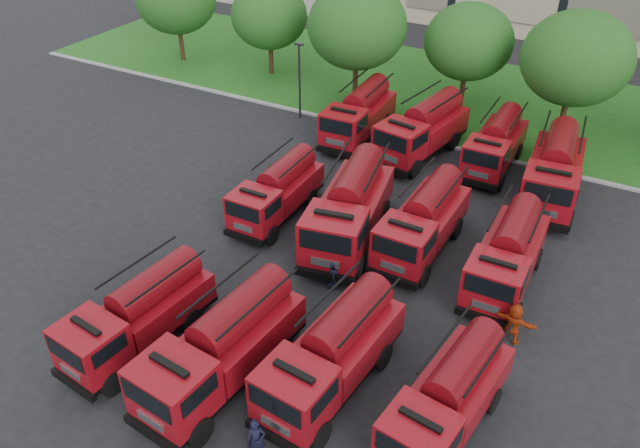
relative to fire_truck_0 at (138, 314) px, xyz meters
The scene contains 23 objects.
ground 6.43m from the fire_truck_0, 40.94° to the left, with size 140.00×140.00×0.00m, color black.
lawn 30.50m from the fire_truck_0, 81.09° to the left, with size 70.00×16.00×0.12m, color #184813.
curb 22.54m from the fire_truck_0, 77.89° to the left, with size 70.00×0.30×0.14m, color gray.
tree_1 29.51m from the fire_truck_0, 112.60° to the left, with size 5.71×5.71×6.98m.
tree_2 26.09m from the fire_truck_0, 97.30° to the left, with size 6.72×6.72×8.22m.
tree_3 28.52m from the fire_truck_0, 82.46° to the left, with size 5.88×5.88×7.19m.
tree_4 28.91m from the fire_truck_0, 68.05° to the left, with size 6.55×6.55×8.01m.
lamp_post_0 21.98m from the fire_truck_0, 103.92° to the left, with size 0.60×0.25×5.11m.
fire_truck_0 is the anchor object (origin of this frame).
fire_truck_1 3.98m from the fire_truck_0, ahead, with size 3.18×7.46×3.30m.
fire_truck_2 7.78m from the fire_truck_0, 13.09° to the left, with size 3.02×7.13×3.16m.
fire_truck_3 12.02m from the fire_truck_0, ahead, with size 2.98×6.61×2.91m.
fire_truck_4 10.39m from the fire_truck_0, 91.05° to the left, with size 2.39×6.38×2.90m.
fire_truck_5 11.01m from the fire_truck_0, 68.85° to the left, with size 4.12×8.21×3.57m.
fire_truck_6 13.43m from the fire_truck_0, 56.72° to the left, with size 2.65×6.98×3.16m.
fire_truck_7 15.67m from the fire_truck_0, 42.75° to the left, with size 2.60×6.82×3.08m.
fire_truck_8 20.52m from the fire_truck_0, 91.41° to the left, with size 2.83×7.16×3.22m.
fire_truck_9 20.62m from the fire_truck_0, 79.33° to the left, with size 3.74×7.69×3.35m.
fire_truck_10 22.33m from the fire_truck_0, 68.75° to the left, with size 2.48×6.62×3.00m.
fire_truck_11 22.23m from the fire_truck_0, 58.10° to the left, with size 3.34×7.77×3.44m.
firefighter_3 13.23m from the fire_truck_0, 13.60° to the left, with size 1.03×0.53×1.60m, color black.
firefighter_4 8.47m from the fire_truck_0, 52.88° to the left, with size 0.73×0.48×1.48m, color black.
firefighter_5 14.73m from the fire_truck_0, 29.26° to the left, with size 1.74×0.75×1.87m, color #AB310D.
Camera 1 is at (10.09, -16.35, 18.03)m, focal length 35.00 mm.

